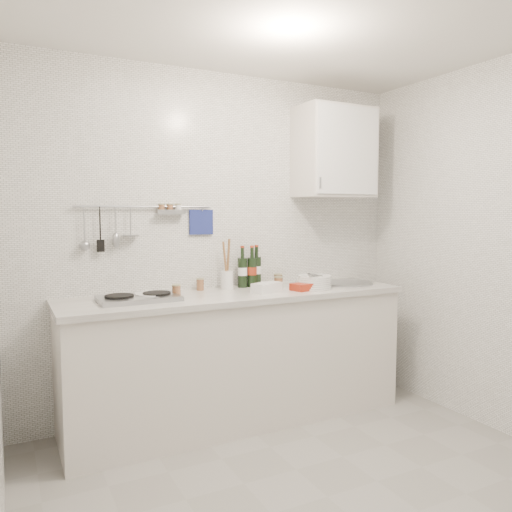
# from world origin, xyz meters

# --- Properties ---
(floor) EXTENTS (3.00, 3.00, 0.00)m
(floor) POSITION_xyz_m (0.00, 0.00, 0.00)
(floor) COLOR gray
(floor) RESTS_ON ground
(back_wall) EXTENTS (3.00, 0.02, 2.50)m
(back_wall) POSITION_xyz_m (0.00, 1.40, 1.25)
(back_wall) COLOR silver
(back_wall) RESTS_ON floor
(counter) EXTENTS (2.44, 0.64, 0.96)m
(counter) POSITION_xyz_m (0.01, 1.10, 0.43)
(counter) COLOR silver
(counter) RESTS_ON floor
(wall_rail) EXTENTS (0.98, 0.09, 0.34)m
(wall_rail) POSITION_xyz_m (-0.60, 1.37, 1.43)
(wall_rail) COLOR #93969B
(wall_rail) RESTS_ON back_wall
(wall_cabinet) EXTENTS (0.60, 0.38, 0.70)m
(wall_cabinet) POSITION_xyz_m (0.90, 1.22, 1.95)
(wall_cabinet) COLOR silver
(wall_cabinet) RESTS_ON back_wall
(plate_stack_hob) EXTENTS (0.25, 0.24, 0.04)m
(plate_stack_hob) POSITION_xyz_m (-0.61, 1.13, 0.94)
(plate_stack_hob) COLOR #4861A4
(plate_stack_hob) RESTS_ON counter
(plate_stack_sink) EXTENTS (0.31, 0.29, 0.10)m
(plate_stack_sink) POSITION_xyz_m (0.59, 1.03, 0.97)
(plate_stack_sink) COLOR white
(plate_stack_sink) RESTS_ON counter
(wine_bottles) EXTENTS (0.21, 0.12, 0.31)m
(wine_bottles) POSITION_xyz_m (0.21, 1.32, 1.07)
(wine_bottles) COLOR black
(wine_bottles) RESTS_ON counter
(butter_dish) EXTENTS (0.25, 0.18, 0.07)m
(butter_dish) POSITION_xyz_m (0.19, 1.02, 0.95)
(butter_dish) COLOR white
(butter_dish) RESTS_ON counter
(strawberry_punnet) EXTENTS (0.15, 0.15, 0.05)m
(strawberry_punnet) POSITION_xyz_m (0.44, 0.97, 0.95)
(strawberry_punnet) COLOR #B12913
(strawberry_punnet) RESTS_ON counter
(utensil_crock) EXTENTS (0.09, 0.09, 0.37)m
(utensil_crock) POSITION_xyz_m (-0.01, 1.27, 1.01)
(utensil_crock) COLOR white
(utensil_crock) RESTS_ON counter
(jar_a) EXTENTS (0.06, 0.06, 0.09)m
(jar_a) POSITION_xyz_m (-0.20, 1.32, 0.97)
(jar_a) COLOR brown
(jar_a) RESTS_ON counter
(jar_b) EXTENTS (0.07, 0.07, 0.08)m
(jar_b) POSITION_xyz_m (0.45, 1.32, 0.96)
(jar_b) COLOR brown
(jar_b) RESTS_ON counter
(jar_c) EXTENTS (0.07, 0.07, 0.07)m
(jar_c) POSITION_xyz_m (0.41, 1.24, 0.96)
(jar_c) COLOR brown
(jar_c) RESTS_ON counter
(jar_d) EXTENTS (0.06, 0.06, 0.09)m
(jar_d) POSITION_xyz_m (-0.44, 1.11, 0.96)
(jar_d) COLOR brown
(jar_d) RESTS_ON counter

